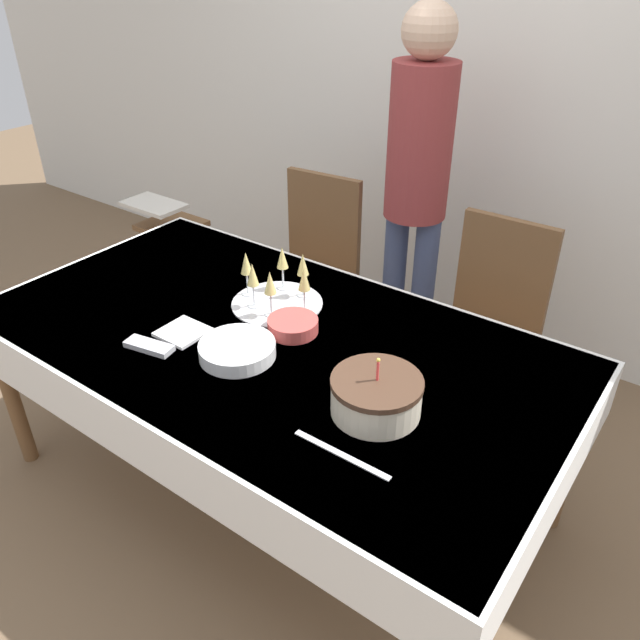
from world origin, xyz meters
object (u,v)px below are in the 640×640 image
Objects in this scene: plate_stack_dessert at (293,325)px; high_chair at (170,238)px; plate_stack_main at (238,350)px; dining_chair_far_left at (313,265)px; champagne_tray at (277,284)px; birthday_cake at (376,396)px; dining_chair_far_right at (487,322)px; person_standing at (418,170)px.

high_chair is at bearing 154.69° from plate_stack_dessert.
plate_stack_main reaches higher than high_chair.
dining_chair_far_left is 5.37× the size of plate_stack_dessert.
dining_chair_far_left is at bearing 117.03° from champagne_tray.
high_chair is (-1.34, 0.88, -0.28)m from plate_stack_main.
dining_chair_far_right is at bearing 93.00° from birthday_cake.
champagne_tray is 0.90m from person_standing.
plate_stack_main is at bearing -102.98° from plate_stack_dessert.
dining_chair_far_right is 5.37× the size of plate_stack_dessert.
birthday_cake is (0.98, -1.00, 0.28)m from dining_chair_far_left.
dining_chair_far_right is 1.33× the size of high_chair.
dining_chair_far_right is at bearing 66.13° from plate_stack_main.
dining_chair_far_right is 1.80m from high_chair.
high_chair is at bearing 155.23° from birthday_cake.
plate_stack_dessert reaches higher than high_chair.
champagne_tray is (-0.57, -0.69, 0.30)m from dining_chair_far_right.
birthday_cake is (0.05, -1.00, 0.28)m from dining_chair_far_right.
birthday_cake is 0.70m from champagne_tray.
dining_chair_far_left is 3.77× the size of plate_stack_main.
person_standing is at bearing 91.04° from plate_stack_main.
birthday_cake is at bearing -24.77° from high_chair.
person_standing reaches higher than birthday_cake.
person_standing reaches higher than dining_chair_far_right.
birthday_cake is 2.06m from high_chair.
plate_stack_main is at bearing -176.70° from birthday_cake.
person_standing is at bearing 21.83° from dining_chair_far_left.
champagne_tray is at bearing -129.86° from dining_chair_far_right.
plate_stack_dessert is (0.05, 0.22, 0.00)m from plate_stack_main.
dining_chair_far_left is 0.89m from high_chair.
birthday_cake is at bearing -45.73° from dining_chair_far_left.
plate_stack_dessert is at bearing -57.23° from dining_chair_far_left.
plate_stack_main is at bearing -71.15° from champagne_tray.
person_standing reaches higher than high_chair.
dining_chair_far_right is 2.78× the size of champagne_tray.
high_chair is at bearing -170.43° from dining_chair_far_left.
plate_stack_dessert is 0.25× the size of high_chair.
person_standing is at bearing 159.55° from dining_chair_far_right.
champagne_tray is (-0.63, 0.31, 0.02)m from birthday_cake.
birthday_cake is 1.31m from person_standing.
birthday_cake reaches higher than high_chair.
dining_chair_far_left reaches higher than champagne_tray.
plate_stack_main is 1.63m from high_chair.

